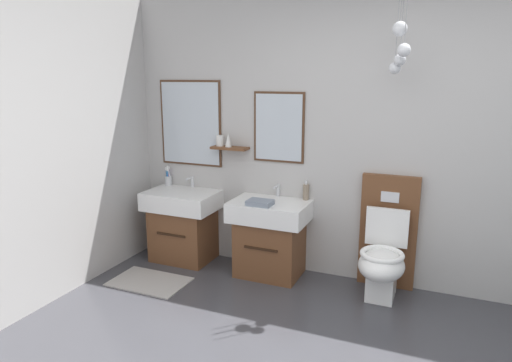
% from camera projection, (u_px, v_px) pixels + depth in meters
% --- Properties ---
extents(wall_back, '(5.17, 0.52, 2.58)m').
position_uv_depth(wall_back, '(390.00, 139.00, 3.88)').
color(wall_back, '#B7B5B2').
rests_on(wall_back, ground).
extents(bath_mat, '(0.68, 0.44, 0.01)m').
position_uv_depth(bath_mat, '(149.00, 282.00, 4.12)').
color(bath_mat, '#9E9993').
rests_on(bath_mat, ground).
extents(vanity_sink_left, '(0.70, 0.50, 0.71)m').
position_uv_depth(vanity_sink_left, '(183.00, 223.00, 4.57)').
color(vanity_sink_left, brown).
rests_on(vanity_sink_left, ground).
extents(tap_on_left_sink, '(0.03, 0.13, 0.11)m').
position_uv_depth(tap_on_left_sink, '(191.00, 181.00, 4.65)').
color(tap_on_left_sink, silver).
rests_on(tap_on_left_sink, vanity_sink_left).
extents(vanity_sink_right, '(0.70, 0.50, 0.71)m').
position_uv_depth(vanity_sink_right, '(270.00, 235.00, 4.22)').
color(vanity_sink_right, brown).
rests_on(vanity_sink_right, ground).
extents(tap_on_right_sink, '(0.03, 0.13, 0.11)m').
position_uv_depth(tap_on_right_sink, '(277.00, 189.00, 4.29)').
color(tap_on_right_sink, silver).
rests_on(tap_on_right_sink, vanity_sink_right).
extents(toilet, '(0.48, 0.62, 1.00)m').
position_uv_depth(toilet, '(384.00, 252.00, 3.83)').
color(toilet, brown).
rests_on(toilet, ground).
extents(toothbrush_cup, '(0.07, 0.07, 0.21)m').
position_uv_depth(toothbrush_cup, '(168.00, 180.00, 4.74)').
color(toothbrush_cup, silver).
rests_on(toothbrush_cup, vanity_sink_left).
extents(soap_dispenser, '(0.06, 0.06, 0.18)m').
position_uv_depth(soap_dispenser, '(306.00, 192.00, 4.18)').
color(soap_dispenser, gray).
rests_on(soap_dispenser, vanity_sink_right).
extents(folded_hand_towel, '(0.22, 0.16, 0.04)m').
position_uv_depth(folded_hand_towel, '(260.00, 203.00, 4.02)').
color(folded_hand_towel, gray).
rests_on(folded_hand_towel, vanity_sink_right).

